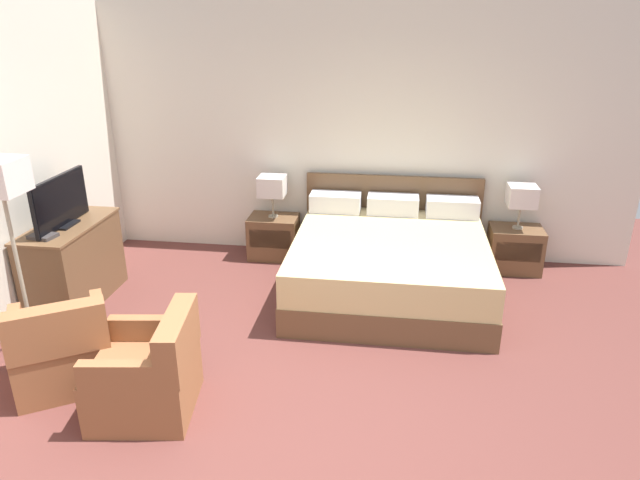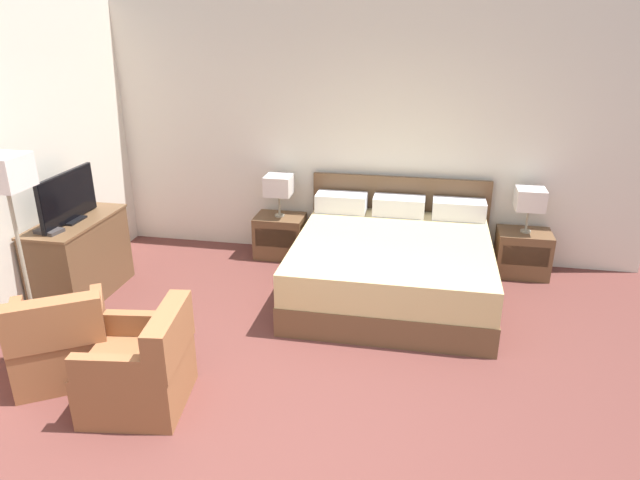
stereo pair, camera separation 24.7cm
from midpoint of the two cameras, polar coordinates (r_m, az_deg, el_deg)
name	(u,v)px [view 2 (the right image)]	position (r m, az deg, el deg)	size (l,w,h in m)	color
ground_plane	(264,452)	(3.96, -3.70, -20.47)	(10.34, 10.34, 0.00)	brown
wall_back	(346,134)	(6.48, 3.75, 10.51)	(6.56, 0.06, 2.81)	silver
wall_left	(4,168)	(5.65, -27.95, 6.36)	(0.06, 5.25, 2.81)	silver
bed	(392,264)	(5.77, 8.47, -2.43)	(1.98, 2.01, 0.97)	brown
nightstand_left	(280,236)	(6.65, -2.95, 0.40)	(0.56, 0.41, 0.49)	brown
nightstand_right	(522,253)	(6.59, 20.60, -1.24)	(0.56, 0.41, 0.49)	brown
table_lamp_left	(279,185)	(6.45, -3.05, 5.46)	(0.30, 0.30, 0.48)	gray
table_lamp_right	(530,199)	(6.39, 21.31, 3.81)	(0.30, 0.30, 0.48)	gray
dresser	(80,257)	(6.07, -21.79, -1.62)	(0.51, 1.10, 0.81)	brown
tv	(68,198)	(5.83, -22.81, 3.86)	(0.18, 0.84, 0.48)	black
book_red_cover	(49,231)	(5.66, -24.35, 0.82)	(0.22, 0.16, 0.03)	#383333
armchair_by_window	(61,343)	(4.86, -23.14, -9.48)	(0.94, 0.95, 0.76)	#935B38
armchair_companion	(142,370)	(4.34, -15.80, -12.39)	(0.78, 0.77, 0.76)	#935B38
floor_lamp	(7,187)	(5.03, -27.62, 4.72)	(0.33, 0.33, 1.65)	gray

